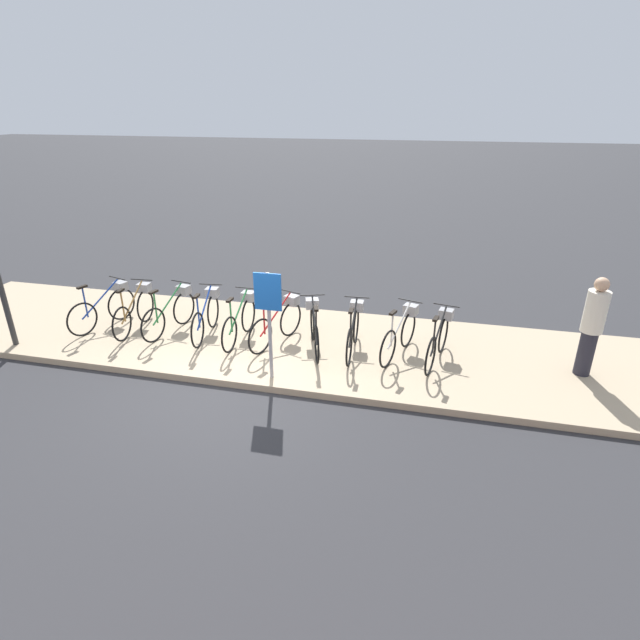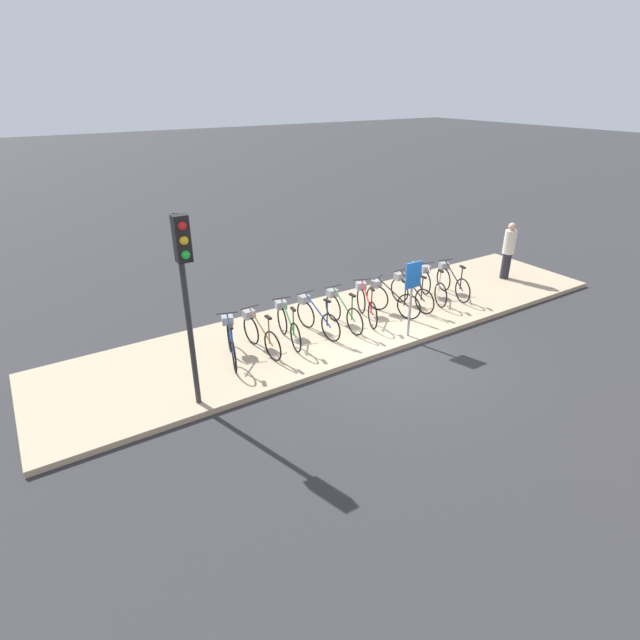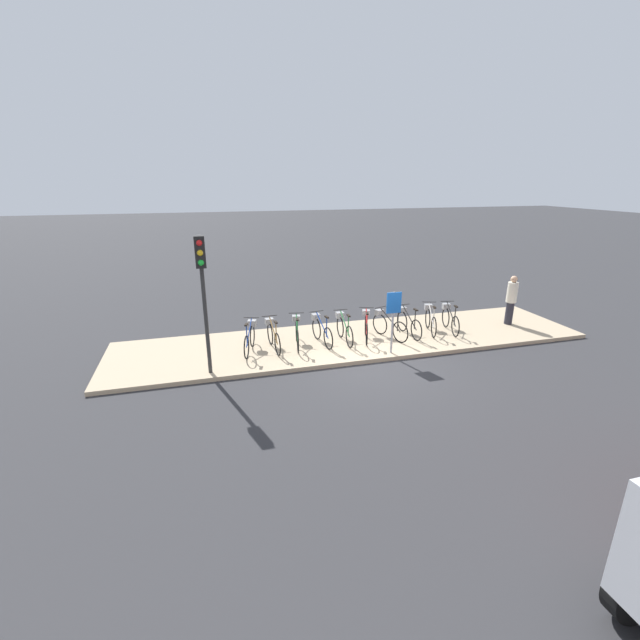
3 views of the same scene
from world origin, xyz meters
The scene contains 15 objects.
ground_plane centered at (0.00, 0.00, 0.00)m, with size 120.00×120.00×0.00m, color #2D2D30.
sidewalk centered at (0.00, 1.68, 0.06)m, with size 14.75×3.36×0.12m.
parked_bicycle_0 centered at (-3.27, 1.53, 0.55)m, with size 0.61×1.54×0.98m.
parked_bicycle_1 centered at (-2.60, 1.54, 0.55)m, with size 0.46×1.60×0.98m.
parked_bicycle_2 centered at (-1.85, 1.61, 0.55)m, with size 0.47×1.58×0.98m.
parked_bicycle_3 centered at (-1.10, 1.61, 0.55)m, with size 0.46×1.59×0.98m.
parked_bicycle_4 centered at (-0.38, 1.57, 0.55)m, with size 0.46×1.60×0.98m.
parked_bicycle_5 centered at (0.37, 1.59, 0.55)m, with size 0.66×1.52×0.98m.
parked_bicycle_6 centered at (1.06, 1.51, 0.55)m, with size 0.65×1.52×0.98m.
parked_bicycle_7 centered at (1.78, 1.57, 0.55)m, with size 0.46×1.60×0.98m.
parked_bicycle_8 centered at (2.63, 1.63, 0.55)m, with size 0.62×1.53×0.98m.
parked_bicycle_9 centered at (3.29, 1.55, 0.55)m, with size 0.51×1.57×0.98m.
pedestrian centered at (5.66, 1.62, 1.01)m, with size 0.34×0.34×1.70m.
traffic_light centered at (-4.45, 0.24, 2.67)m, with size 0.24×0.40×3.55m.
sign_post centered at (0.64, 0.29, 1.36)m, with size 0.44×0.07×1.81m.
Camera 2 is at (-6.70, -7.36, 5.50)m, focal length 28.00 mm.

